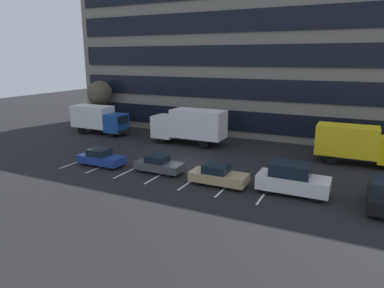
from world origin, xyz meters
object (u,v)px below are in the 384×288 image
object	(u,v)px
box_truck_white	(190,125)
sedan_charcoal	(159,164)
box_truck_blue	(99,118)
suv_black	(384,195)
sedan_navy	(101,158)
sedan_tan	(218,175)
suv_white	(292,179)
box_truck_yellow_all	(358,143)
bare_tree	(100,93)

from	to	relation	value
box_truck_white	sedan_charcoal	distance (m)	9.79
box_truck_blue	suv_black	distance (m)	31.53
sedan_charcoal	sedan_navy	xyz separation A→B (m)	(-5.42, -0.58, 0.03)
sedan_charcoal	sedan_navy	bearing A→B (deg)	-173.93
sedan_charcoal	sedan_tan	distance (m)	5.35
suv_white	box_truck_white	bearing A→B (deg)	142.78
box_truck_yellow_all	sedan_navy	size ratio (longest dim) A/B	1.79
box_truck_blue	suv_white	size ratio (longest dim) A/B	1.52
box_truck_white	suv_white	xyz separation A→B (m)	(12.38, -9.41, -1.07)
bare_tree	box_truck_blue	bearing A→B (deg)	-54.19
sedan_charcoal	suv_white	bearing A→B (deg)	0.42
box_truck_blue	sedan_tan	distance (m)	21.88
sedan_tan	sedan_navy	world-z (taller)	sedan_tan
box_truck_blue	suv_white	distance (m)	26.31
sedan_navy	suv_white	xyz separation A→B (m)	(15.86, 0.65, 0.35)
box_truck_white	sedan_charcoal	size ratio (longest dim) A/B	2.08
box_truck_blue	sedan_tan	bearing A→B (deg)	-27.00
sedan_tan	sedan_navy	bearing A→B (deg)	-179.65
box_truck_yellow_all	suv_black	bearing A→B (deg)	-79.54
box_truck_white	box_truck_yellow_all	size ratio (longest dim) A/B	1.12
sedan_tan	bare_tree	distance (m)	25.89
suv_black	bare_tree	distance (m)	35.11
sedan_tan	suv_white	distance (m)	5.16
box_truck_white	suv_white	world-z (taller)	box_truck_white
box_truck_white	sedan_charcoal	bearing A→B (deg)	-78.42
box_truck_white	box_truck_blue	bearing A→B (deg)	-179.66
box_truck_yellow_all	sedan_charcoal	xyz separation A→B (m)	(-14.21, -9.31, -1.22)
box_truck_white	sedan_tan	distance (m)	12.44
suv_black	sedan_charcoal	size ratio (longest dim) A/B	1.09
sedan_tan	suv_white	size ratio (longest dim) A/B	0.88
box_truck_yellow_all	bare_tree	world-z (taller)	bare_tree
box_truck_blue	bare_tree	xyz separation A→B (m)	(-2.43, 3.37, 2.57)
suv_white	bare_tree	world-z (taller)	bare_tree
box_truck_blue	sedan_navy	bearing A→B (deg)	-48.85
sedan_tan	suv_white	world-z (taller)	suv_white
box_truck_yellow_all	suv_black	distance (m)	9.51
box_truck_white	sedan_tan	bearing A→B (deg)	-53.98
box_truck_yellow_all	suv_white	distance (m)	10.01
suv_black	suv_white	world-z (taller)	suv_white
sedan_charcoal	sedan_tan	bearing A→B (deg)	-5.48
sedan_charcoal	suv_white	size ratio (longest dim) A/B	0.82
sedan_charcoal	bare_tree	bearing A→B (deg)	142.37
suv_black	sedan_tan	bearing A→B (deg)	-177.24
box_truck_white	bare_tree	world-z (taller)	bare_tree
suv_white	bare_tree	bearing A→B (deg)	154.81
sedan_tan	box_truck_white	bearing A→B (deg)	126.02
sedan_tan	sedan_charcoal	bearing A→B (deg)	174.52
sedan_navy	sedan_tan	bearing A→B (deg)	0.35
box_truck_white	suv_black	distance (m)	20.27
box_truck_blue	suv_white	world-z (taller)	box_truck_blue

